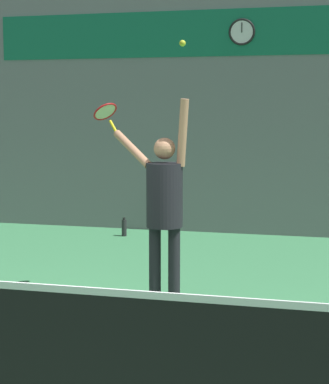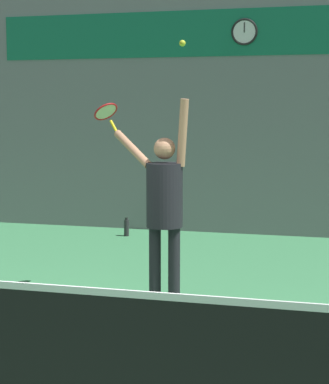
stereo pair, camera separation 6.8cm
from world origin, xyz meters
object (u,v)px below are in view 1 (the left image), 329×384
tennis_player (164,201)px  tennis_racket (106,113)px  tennis_ball (183,43)px  scoreboard_clock (242,32)px  water_bottle (124,228)px

tennis_player → tennis_racket: size_ratio=5.94×
tennis_player → tennis_racket: 1.35m
tennis_player → tennis_ball: (0.23, -0.12, 1.65)m
scoreboard_clock → tennis_player: 5.11m
tennis_player → water_bottle: (-1.72, 3.89, -1.01)m
tennis_racket → water_bottle: bearing=104.7°
scoreboard_clock → tennis_ball: bearing=-89.0°
scoreboard_clock → tennis_racket: bearing=-103.4°
scoreboard_clock → tennis_racket: (-0.97, -4.08, -1.32)m
tennis_racket → water_bottle: 4.01m
tennis_racket → water_bottle: (-0.89, 3.39, -1.95)m
tennis_racket → water_bottle: tennis_racket is taller
tennis_player → tennis_ball: tennis_ball is taller
scoreboard_clock → tennis_ball: 4.74m
water_bottle → tennis_player: bearing=-66.2°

